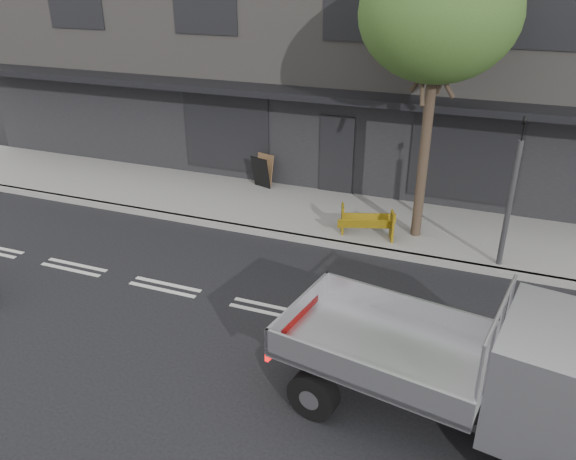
# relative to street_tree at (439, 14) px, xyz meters

# --- Properties ---
(ground) EXTENTS (80.00, 80.00, 0.00)m
(ground) POSITION_rel_street_tree_xyz_m (-2.20, -4.20, -5.28)
(ground) COLOR black
(ground) RESTS_ON ground
(sidewalk) EXTENTS (32.00, 3.20, 0.15)m
(sidewalk) POSITION_rel_street_tree_xyz_m (-2.20, 0.50, -5.20)
(sidewalk) COLOR gray
(sidewalk) RESTS_ON ground
(kerb) EXTENTS (32.00, 0.20, 0.15)m
(kerb) POSITION_rel_street_tree_xyz_m (-2.20, -1.10, -5.20)
(kerb) COLOR gray
(kerb) RESTS_ON ground
(building_main) EXTENTS (26.00, 10.00, 8.00)m
(building_main) POSITION_rel_street_tree_xyz_m (-2.20, 7.10, -1.28)
(building_main) COLOR slate
(building_main) RESTS_ON ground
(street_tree) EXTENTS (3.40, 3.40, 6.74)m
(street_tree) POSITION_rel_street_tree_xyz_m (0.00, 0.00, 0.00)
(street_tree) COLOR #382B21
(street_tree) RESTS_ON ground
(traffic_light_pole) EXTENTS (0.12, 0.12, 3.50)m
(traffic_light_pole) POSITION_rel_street_tree_xyz_m (2.00, -0.85, -3.63)
(traffic_light_pole) COLOR #2D2D30
(traffic_light_pole) RESTS_ON ground
(flatbed_ute) EXTENTS (5.10, 2.72, 2.25)m
(flatbed_ute) POSITION_rel_street_tree_xyz_m (2.42, -6.22, -4.00)
(flatbed_ute) COLOR black
(flatbed_ute) RESTS_ON ground
(construction_barrier) EXTENTS (1.43, 0.93, 0.74)m
(construction_barrier) POSITION_rel_street_tree_xyz_m (-1.13, -0.70, -4.76)
(construction_barrier) COLOR #ECB60C
(construction_barrier) RESTS_ON sidewalk
(sandwich_board) EXTENTS (0.69, 0.56, 0.95)m
(sandwich_board) POSITION_rel_street_tree_xyz_m (-4.87, 1.58, -4.65)
(sandwich_board) COLOR black
(sandwich_board) RESTS_ON sidewalk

